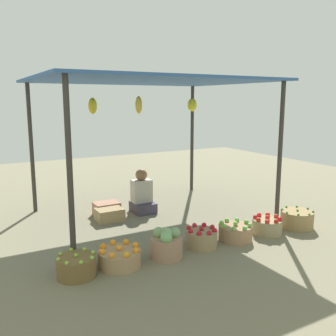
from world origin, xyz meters
TOP-DOWN VIEW (x-y plane):
  - ground_plane at (0.00, 0.00)m, footprint 14.00×14.00m
  - market_stall_structure at (0.00, 0.01)m, footprint 3.63×2.87m
  - vendor_person at (-0.00, 0.32)m, footprint 0.36×0.44m
  - basket_limes at (-1.71, -1.57)m, footprint 0.45×0.45m
  - basket_oranges at (-1.19, -1.56)m, footprint 0.52×0.52m
  - basket_cabbages at (-0.57, -1.62)m, footprint 0.41×0.41m
  - basket_red_apples at (0.01, -1.54)m, footprint 0.44×0.44m
  - basket_green_apples at (0.58, -1.56)m, footprint 0.48×0.48m
  - basket_red_tomatoes at (1.16, -1.60)m, footprint 0.44×0.44m
  - basket_green_chilies at (1.77, -1.62)m, footprint 0.50×0.50m
  - wooden_crate_near_vendor at (-0.68, 0.14)m, footprint 0.44×0.34m
  - wooden_crate_stacked_rear at (-0.62, 0.45)m, footprint 0.43×0.32m

SIDE VIEW (x-z plane):
  - ground_plane at x=0.00m, z-range 0.00..0.00m
  - wooden_crate_near_vendor at x=-0.68m, z-range 0.00..0.20m
  - basket_oranges at x=-1.19m, z-range -0.03..0.24m
  - wooden_crate_stacked_rear at x=-0.62m, z-range 0.00..0.22m
  - basket_green_apples at x=0.58m, z-range -0.02..0.25m
  - basket_limes at x=-1.71m, z-range -0.02..0.25m
  - basket_red_tomatoes at x=1.16m, z-range -0.02..0.26m
  - basket_red_apples at x=0.01m, z-range -0.02..0.27m
  - basket_green_chilies at x=1.77m, z-range -0.02..0.28m
  - basket_cabbages at x=-0.57m, z-range -0.03..0.37m
  - vendor_person at x=0.00m, z-range -0.09..0.69m
  - market_stall_structure at x=0.00m, z-range 1.01..3.32m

